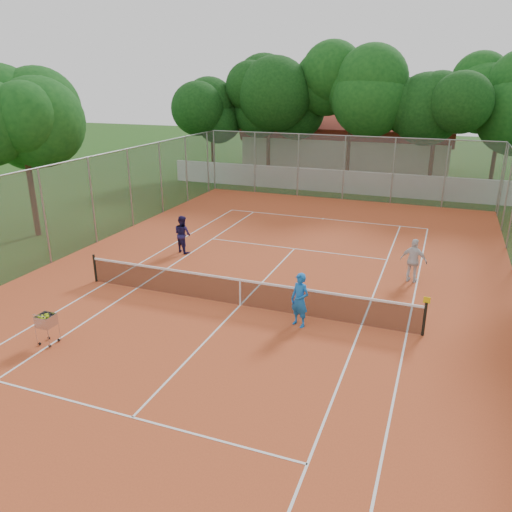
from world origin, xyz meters
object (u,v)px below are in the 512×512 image
(tennis_net, at_px, (240,292))
(clubhouse, at_px, (349,142))
(ball_hopper, at_px, (47,328))
(player_near, at_px, (300,300))
(player_far_left, at_px, (183,234))
(player_far_right, at_px, (414,261))

(tennis_net, bearing_deg, clubhouse, 93.95)
(ball_hopper, bearing_deg, tennis_net, 62.42)
(player_near, bearing_deg, ball_hopper, -127.86)
(tennis_net, height_order, clubhouse, clubhouse)
(player_near, distance_m, player_far_left, 8.38)
(clubhouse, bearing_deg, player_near, -81.79)
(ball_hopper, bearing_deg, player_near, 45.76)
(clubhouse, relative_size, player_far_left, 9.87)
(tennis_net, distance_m, player_far_right, 6.79)
(player_near, xyz_separation_m, player_far_left, (-6.78, 4.92, -0.03))
(player_far_left, xyz_separation_m, ball_hopper, (0.30, -8.61, -0.33))
(tennis_net, relative_size, player_far_right, 7.04)
(tennis_net, distance_m, player_far_left, 6.17)
(clubhouse, bearing_deg, player_far_right, -73.61)
(clubhouse, xyz_separation_m, player_far_right, (7.27, -24.74, -1.34))
(player_near, xyz_separation_m, ball_hopper, (-6.48, -3.69, -0.36))
(tennis_net, height_order, player_near, player_near)
(player_far_left, bearing_deg, player_far_right, -156.59)
(player_near, distance_m, ball_hopper, 7.46)
(clubhouse, distance_m, player_far_left, 24.95)
(player_far_right, relative_size, ball_hopper, 1.68)
(clubhouse, xyz_separation_m, player_far_left, (-2.50, -24.79, -1.35))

